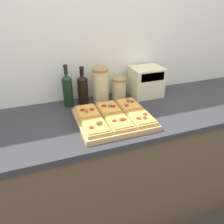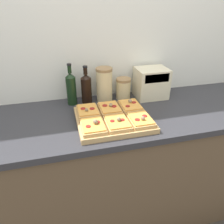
{
  "view_description": "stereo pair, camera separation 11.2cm",
  "coord_description": "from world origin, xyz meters",
  "px_view_note": "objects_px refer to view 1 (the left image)",
  "views": [
    {
      "loc": [
        -0.41,
        -0.85,
        1.62
      ],
      "look_at": [
        -0.01,
        0.26,
        0.98
      ],
      "focal_mm": 35.0,
      "sensor_mm": 36.0,
      "label": 1
    },
    {
      "loc": [
        -0.3,
        -0.89,
        1.62
      ],
      "look_at": [
        -0.01,
        0.26,
        0.98
      ],
      "focal_mm": 35.0,
      "sensor_mm": 36.0,
      "label": 2
    }
  ],
  "objects_px": {
    "grain_jar_tall": "(101,85)",
    "cutting_board": "(114,119)",
    "grain_jar_short": "(119,88)",
    "toaster_oven": "(146,82)",
    "wine_bottle": "(83,89)",
    "olive_oil_bottle": "(68,90)"
  },
  "relations": [
    {
      "from": "grain_jar_tall",
      "to": "cutting_board",
      "type": "bearing_deg",
      "value": -93.0
    },
    {
      "from": "grain_jar_short",
      "to": "toaster_oven",
      "type": "relative_size",
      "value": 0.62
    },
    {
      "from": "cutting_board",
      "to": "wine_bottle",
      "type": "height_order",
      "value": "wine_bottle"
    },
    {
      "from": "olive_oil_bottle",
      "to": "cutting_board",
      "type": "bearing_deg",
      "value": -55.3
    },
    {
      "from": "toaster_oven",
      "to": "olive_oil_bottle",
      "type": "bearing_deg",
      "value": 177.97
    },
    {
      "from": "cutting_board",
      "to": "grain_jar_short",
      "type": "height_order",
      "value": "grain_jar_short"
    },
    {
      "from": "olive_oil_bottle",
      "to": "grain_jar_tall",
      "type": "height_order",
      "value": "olive_oil_bottle"
    },
    {
      "from": "cutting_board",
      "to": "olive_oil_bottle",
      "type": "distance_m",
      "value": 0.4
    },
    {
      "from": "grain_jar_short",
      "to": "toaster_oven",
      "type": "distance_m",
      "value": 0.21
    },
    {
      "from": "cutting_board",
      "to": "toaster_oven",
      "type": "xyz_separation_m",
      "value": [
        0.37,
        0.29,
        0.09
      ]
    },
    {
      "from": "olive_oil_bottle",
      "to": "toaster_oven",
      "type": "xyz_separation_m",
      "value": [
        0.59,
        -0.02,
        -0.01
      ]
    },
    {
      "from": "olive_oil_bottle",
      "to": "grain_jar_short",
      "type": "height_order",
      "value": "olive_oil_bottle"
    },
    {
      "from": "wine_bottle",
      "to": "grain_jar_short",
      "type": "distance_m",
      "value": 0.28
    },
    {
      "from": "grain_jar_short",
      "to": "grain_jar_tall",
      "type": "bearing_deg",
      "value": 180.0
    },
    {
      "from": "wine_bottle",
      "to": "toaster_oven",
      "type": "distance_m",
      "value": 0.48
    },
    {
      "from": "olive_oil_bottle",
      "to": "grain_jar_tall",
      "type": "bearing_deg",
      "value": -0.0
    },
    {
      "from": "wine_bottle",
      "to": "grain_jar_short",
      "type": "relative_size",
      "value": 1.73
    },
    {
      "from": "olive_oil_bottle",
      "to": "toaster_oven",
      "type": "relative_size",
      "value": 1.16
    },
    {
      "from": "wine_bottle",
      "to": "grain_jar_tall",
      "type": "xyz_separation_m",
      "value": [
        0.13,
        0.0,
        0.01
      ]
    },
    {
      "from": "grain_jar_tall",
      "to": "toaster_oven",
      "type": "distance_m",
      "value": 0.35
    },
    {
      "from": "olive_oil_bottle",
      "to": "grain_jar_short",
      "type": "xyz_separation_m",
      "value": [
        0.38,
        -0.0,
        -0.04
      ]
    },
    {
      "from": "cutting_board",
      "to": "wine_bottle",
      "type": "relative_size",
      "value": 1.64
    }
  ]
}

